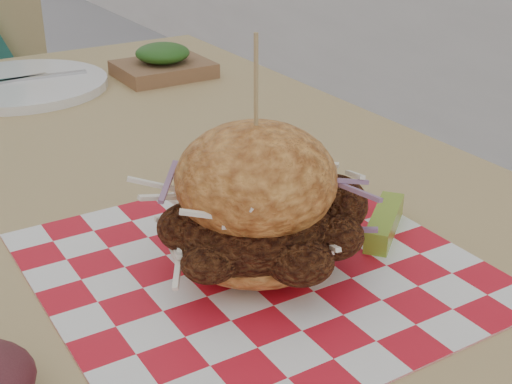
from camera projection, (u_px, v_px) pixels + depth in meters
patio_table at (118, 232)px, 0.86m from camera, size 0.80×1.20×0.75m
paper_liner at (256, 267)px, 0.63m from camera, size 0.36×0.36×0.00m
sandwich at (256, 208)px, 0.61m from camera, size 0.18×0.18×0.21m
pickle_spear at (384, 222)px, 0.69m from camera, size 0.09×0.08×0.02m
place_setting at (21, 85)px, 1.13m from camera, size 0.27×0.27×0.02m
kraft_tray at (163, 63)px, 1.19m from camera, size 0.15×0.12×0.06m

